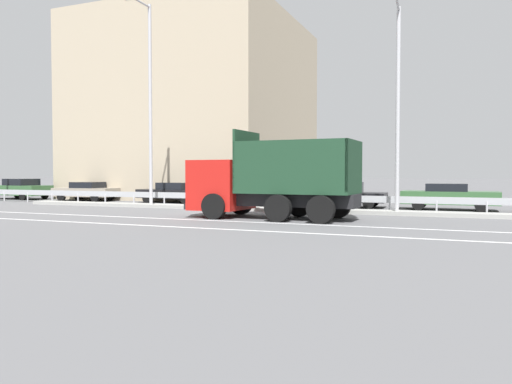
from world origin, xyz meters
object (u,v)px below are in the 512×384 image
street_lamp_2 (398,99)px  parked_car_3 (248,193)px  median_road_sign (245,184)px  parked_car_0 (20,189)px  street_lamp_1 (149,98)px  parked_car_1 (87,191)px  dump_truck (254,187)px  parked_car_2 (175,192)px  parked_car_5 (449,196)px  parked_car_4 (347,195)px

street_lamp_2 → parked_car_3: 10.61m
median_road_sign → parked_car_0: median_road_sign is taller
street_lamp_1 → parked_car_0: 15.20m
median_road_sign → parked_car_1: 13.90m
dump_truck → parked_car_2: 11.82m
dump_truck → parked_car_5: bearing=-42.2°
street_lamp_1 → parked_car_2: 6.97m
parked_car_0 → parked_car_5: 28.71m
street_lamp_2 → parked_car_2: 15.49m
dump_truck → parked_car_3: dump_truck is taller
street_lamp_2 → parked_car_0: size_ratio=1.91×
parked_car_0 → parked_car_5: (28.70, 0.42, -0.05)m
parked_car_0 → parked_car_4: parked_car_0 is taller
parked_car_2 → median_road_sign: bearing=-118.4°
dump_truck → parked_car_1: dump_truck is taller
parked_car_0 → parked_car_3: 17.85m
street_lamp_1 → parked_car_5: street_lamp_1 is taller
street_lamp_1 → parked_car_0: bearing=164.2°
street_lamp_1 → parked_car_4: (9.72, 4.44, -5.20)m
street_lamp_2 → parked_car_2: size_ratio=1.93×
median_road_sign → street_lamp_1: bearing=-176.9°
street_lamp_1 → parked_car_4: street_lamp_1 is taller
street_lamp_2 → parked_car_2: street_lamp_2 is taller
parked_car_2 → parked_car_3: 5.34m
parked_car_4 → street_lamp_2: bearing=34.0°
parked_car_1 → parked_car_4: bearing=-93.0°
parked_car_0 → parked_car_2: size_ratio=1.01×
parked_car_1 → parked_car_3: (11.96, -0.13, 0.07)m
dump_truck → parked_car_1: bearing=65.6°
parked_car_2 → parked_car_4: (10.94, -0.00, 0.03)m
median_road_sign → parked_car_5: median_road_sign is taller
median_road_sign → parked_car_4: bearing=44.5°
median_road_sign → street_lamp_1: (-5.50, -0.30, 4.59)m
street_lamp_1 → parked_car_1: bearing=152.9°
median_road_sign → parked_car_5: bearing=23.1°
parked_car_2 → parked_car_3: (5.31, -0.55, 0.08)m
dump_truck → parked_car_4: bearing=-13.9°
parked_car_0 → parked_car_1: (5.89, 0.13, -0.08)m
parked_car_0 → parked_car_3: parked_car_0 is taller
parked_car_2 → dump_truck: bearing=-128.7°
dump_truck → parked_car_1: (-15.43, 7.47, -0.61)m
parked_car_5 → parked_car_4: bearing=-91.2°
dump_truck → parked_car_3: size_ratio=1.49×
parked_car_1 → parked_car_4: (17.59, 0.41, 0.03)m
street_lamp_2 → dump_truck: bearing=-147.8°
parked_car_5 → parked_car_3: bearing=-87.6°
parked_car_0 → median_road_sign: bearing=-96.7°
median_road_sign → street_lamp_2: 8.33m
median_road_sign → parked_car_5: 10.28m
median_road_sign → parked_car_2: bearing=148.3°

